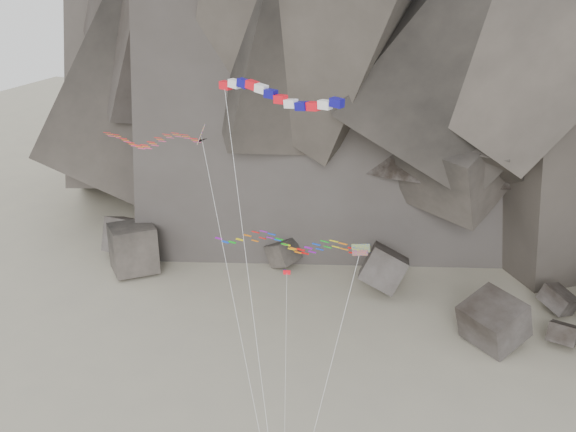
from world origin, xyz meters
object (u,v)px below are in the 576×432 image
at_px(delta_kite, 147,139).
at_px(pennant_kite, 286,330).
at_px(banner_kite, 277,97).
at_px(parafoil_kite, 280,241).

relative_size(delta_kite, pennant_kite, 1.56).
relative_size(delta_kite, banner_kite, 0.85).
bearing_deg(pennant_kite, delta_kite, 140.95).
bearing_deg(parafoil_kite, banner_kite, -81.18).
distance_m(banner_kite, parafoil_kite, 12.49).
bearing_deg(pennant_kite, banner_kite, -176.60).
bearing_deg(banner_kite, delta_kite, 173.92).
height_order(parafoil_kite, pennant_kite, parafoil_kite).
bearing_deg(delta_kite, banner_kite, -39.02).
height_order(delta_kite, pennant_kite, delta_kite).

